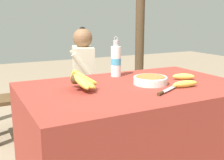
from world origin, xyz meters
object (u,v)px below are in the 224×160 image
object	(u,v)px
loose_banana_front	(185,84)
loose_banana_side	(184,77)
water_bottle	(116,61)
wooden_bench	(56,98)
knife	(165,91)
banana_bunch_ripe	(81,79)
serving_bowl	(150,80)
seated_vendor	(79,71)
banana_bunch_green	(18,89)
support_post_far	(141,1)

from	to	relation	value
loose_banana_front	loose_banana_side	distance (m)	0.23
water_bottle	wooden_bench	xyz separation A→B (m)	(-0.22, 0.89, -0.49)
water_bottle	wooden_bench	bearing A→B (deg)	103.86
knife	wooden_bench	world-z (taller)	knife
banana_bunch_ripe	serving_bowl	bearing A→B (deg)	-7.01
loose_banana_side	knife	xyz separation A→B (m)	(-0.34, -0.23, -0.01)
knife	wooden_bench	xyz separation A→B (m)	(-0.25, 1.44, -0.38)
seated_vendor	loose_banana_front	bearing A→B (deg)	113.88
seated_vendor	banana_bunch_green	world-z (taller)	seated_vendor
banana_bunch_green	support_post_far	world-z (taller)	support_post_far
knife	wooden_bench	size ratio (longest dim) A/B	0.16
serving_bowl	knife	distance (m)	0.23
support_post_far	serving_bowl	bearing A→B (deg)	-120.20
seated_vendor	support_post_far	xyz separation A→B (m)	(0.95, 0.33, 0.74)
wooden_bench	seated_vendor	distance (m)	0.37
loose_banana_front	knife	xyz separation A→B (m)	(-0.19, -0.05, -0.01)
loose_banana_side	banana_bunch_green	distance (m)	1.57
loose_banana_side	banana_bunch_green	world-z (taller)	loose_banana_side
seated_vendor	banana_bunch_green	size ratio (longest dim) A/B	3.92
loose_banana_side	loose_banana_front	bearing A→B (deg)	-128.71
loose_banana_side	support_post_far	bearing A→B (deg)	68.35
water_bottle	wooden_bench	world-z (taller)	water_bottle
seated_vendor	knife	bearing A→B (deg)	105.82
support_post_far	banana_bunch_green	bearing A→B (deg)	-168.74
water_bottle	banana_bunch_green	world-z (taller)	water_bottle
loose_banana_side	wooden_bench	bearing A→B (deg)	115.80
seated_vendor	wooden_bench	bearing A→B (deg)	11.21
banana_bunch_ripe	serving_bowl	world-z (taller)	banana_bunch_ripe
knife	water_bottle	bearing A→B (deg)	64.99
serving_bowl	loose_banana_front	world-z (taller)	serving_bowl
seated_vendor	support_post_far	world-z (taller)	support_post_far
knife	seated_vendor	xyz separation A→B (m)	(-0.00, 1.42, -0.12)
support_post_far	knife	bearing A→B (deg)	-118.27
banana_bunch_ripe	wooden_bench	world-z (taller)	banana_bunch_ripe
water_bottle	loose_banana_front	bearing A→B (deg)	-65.86
loose_banana_front	loose_banana_side	xyz separation A→B (m)	(0.14, 0.18, -0.00)
seated_vendor	support_post_far	distance (m)	1.25
banana_bunch_ripe	banana_bunch_green	xyz separation A→B (m)	(-0.20, 1.17, -0.31)
serving_bowl	knife	bearing A→B (deg)	-103.01
serving_bowl	wooden_bench	distance (m)	1.32
loose_banana_side	support_post_far	xyz separation A→B (m)	(0.61, 1.53, 0.61)
loose_banana_front	seated_vendor	distance (m)	1.40
serving_bowl	banana_bunch_green	distance (m)	1.42
knife	banana_bunch_green	xyz separation A→B (m)	(-0.61, 1.45, -0.25)
knife	banana_bunch_green	world-z (taller)	knife
banana_bunch_ripe	loose_banana_side	xyz separation A→B (m)	(0.75, -0.05, -0.05)
water_bottle	loose_banana_side	distance (m)	0.50
banana_bunch_green	serving_bowl	bearing A→B (deg)	-61.58
serving_bowl	seated_vendor	bearing A→B (deg)	92.59
wooden_bench	support_post_far	size ratio (longest dim) A/B	0.53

